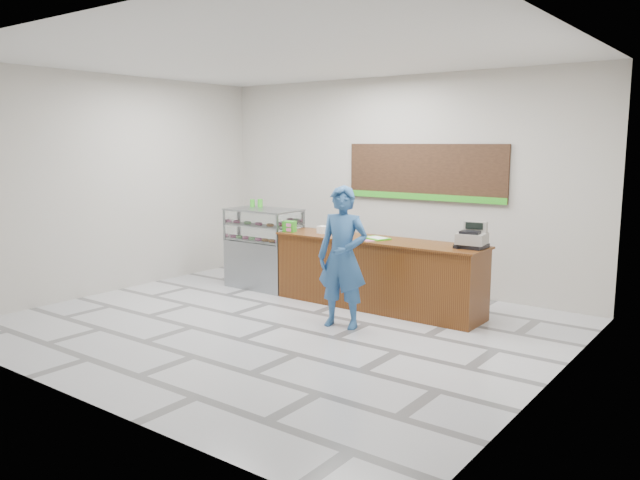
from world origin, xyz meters
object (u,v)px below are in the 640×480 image
Objects in this scene: sales_counter at (377,273)px; cash_register at (472,238)px; customer at (343,257)px; display_case at (264,248)px; serving_tray at (376,238)px.

cash_register reaches higher than sales_counter.
customer is (-1.28, -1.19, -0.22)m from cash_register.
display_case is 3.67m from cash_register.
serving_tray reaches higher than sales_counter.
cash_register is (1.41, 0.10, 0.64)m from sales_counter.
serving_tray is at bearing -158.40° from sales_counter.
serving_tray is (2.20, -0.01, 0.36)m from display_case.
customer is (0.13, -1.08, 0.42)m from sales_counter.
sales_counter is 7.68× the size of cash_register.
sales_counter is 7.24× the size of serving_tray.
display_case is 2.60m from customer.
display_case is 2.23m from serving_tray.
cash_register is at bearing 30.60° from customer.
cash_register is (3.63, 0.10, 0.48)m from display_case.
customer is (0.15, -1.08, -0.11)m from serving_tray.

